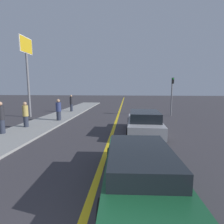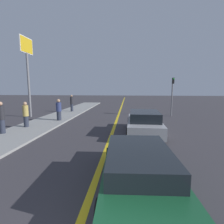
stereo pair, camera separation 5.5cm
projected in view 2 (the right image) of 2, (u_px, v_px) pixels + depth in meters
The scene contains 10 objects.
road_center_line at pixel (119, 113), 18.95m from camera, with size 0.20×60.00×0.01m.
sidewalk_left at pixel (60, 116), 16.22m from camera, with size 2.91×29.50×0.11m.
car_near_right_lane at pixel (138, 169), 4.57m from camera, with size 2.04×4.67×1.21m.
car_ahead_center at pixel (144, 123), 10.27m from camera, with size 2.07×4.50×1.35m.
pedestrian_near_curb at pixel (1, 118), 9.92m from camera, with size 0.35×0.35×1.82m.
pedestrian_mid_group at pixel (26, 114), 11.60m from camera, with size 0.36×0.36×1.68m.
pedestrian_far_standing at pixel (59, 110), 13.95m from camera, with size 0.42×0.42×1.70m.
pedestrian_by_sign at pixel (72, 103), 19.23m from camera, with size 0.34×0.34×1.81m.
traffic_light at pixel (172, 93), 16.39m from camera, with size 0.18×0.40×3.62m.
roadside_sign at pixel (27, 58), 15.54m from camera, with size 0.20×1.92×7.12m.
Camera 2 is at (0.93, -0.75, 2.71)m, focal length 28.00 mm.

